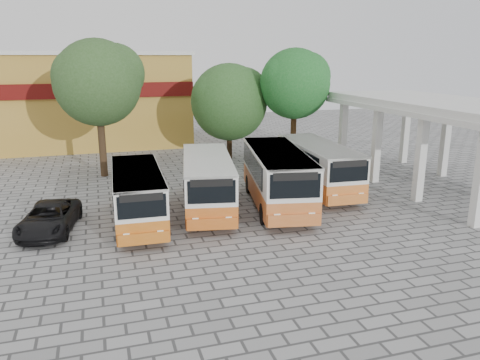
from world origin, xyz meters
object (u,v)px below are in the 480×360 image
object	(u,v)px
bus_far_left	(138,193)
bus_centre_left	(208,180)
bus_far_right	(318,164)
parked_car	(49,218)
bus_centre_right	(277,175)

from	to	relation	value
bus_far_left	bus_centre_left	size ratio (longest dim) A/B	0.90
bus_centre_left	bus_far_right	world-z (taller)	bus_far_right
bus_far_left	parked_car	xyz separation A→B (m)	(-4.07, 0.04, -0.88)
bus_far_right	bus_far_left	bearing A→B (deg)	-163.75
bus_centre_right	bus_far_right	distance (m)	3.98
bus_centre_left	parked_car	size ratio (longest dim) A/B	1.75
bus_centre_left	bus_far_right	bearing A→B (deg)	22.85
bus_centre_right	bus_centre_left	bearing A→B (deg)	-176.42
bus_far_right	parked_car	world-z (taller)	bus_far_right
bus_far_left	bus_centre_right	world-z (taller)	bus_centre_right
bus_far_left	bus_centre_right	xyz separation A→B (m)	(7.40, 0.48, 0.24)
bus_centre_right	bus_far_left	bearing A→B (deg)	-165.59
parked_car	bus_far_right	bearing A→B (deg)	19.36
bus_far_right	parked_car	distance (m)	15.12
bus_far_left	bus_far_right	xyz separation A→B (m)	(10.81, 2.52, 0.13)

